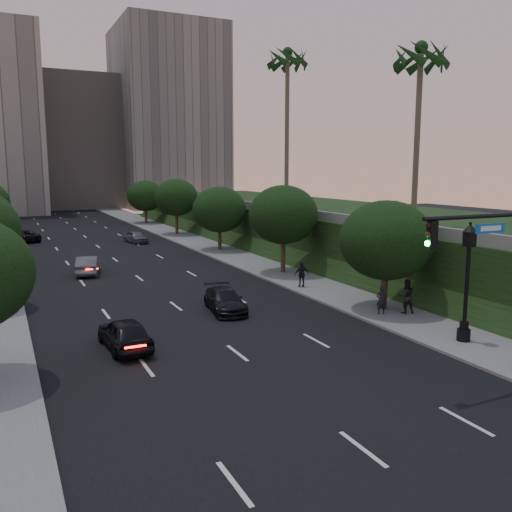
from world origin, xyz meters
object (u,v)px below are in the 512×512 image
sedan_mid_left (88,265)px  sedan_far_right (136,237)px  sedan_near_right (225,300)px  sedan_near_left (125,333)px  traffic_signal_mast (510,285)px  pedestrian_a (381,300)px  pedestrian_b (406,296)px  pedestrian_c (302,274)px  street_lamp (466,288)px  sedan_far_left (24,236)px

sedan_mid_left → sedan_far_right: size_ratio=1.11×
sedan_mid_left → sedan_far_right: (7.33, 15.86, -0.05)m
sedan_near_right → sedan_far_right: sedan_far_right is taller
sedan_near_left → sedan_mid_left: size_ratio=0.98×
sedan_near_left → sedan_near_right: 7.60m
traffic_signal_mast → sedan_near_left: size_ratio=1.67×
traffic_signal_mast → sedan_mid_left: traffic_signal_mast is taller
sedan_near_left → sedan_far_right: sedan_near_left is taller
pedestrian_a → pedestrian_b: (1.35, -0.40, 0.17)m
pedestrian_b → pedestrian_c: bearing=-59.5°
traffic_signal_mast → sedan_mid_left: bearing=111.5°
sedan_mid_left → sedan_far_right: 17.47m
sedan_near_right → pedestrian_c: (6.79, 3.10, 0.35)m
street_lamp → pedestrian_c: (-0.94, 13.06, -1.65)m
sedan_far_left → sedan_mid_left: bearing=81.2°
pedestrian_b → sedan_far_right: bearing=-61.3°
sedan_near_left → pedestrian_a: 13.67m
street_lamp → sedan_mid_left: 27.81m
sedan_mid_left → pedestrian_c: 16.64m
pedestrian_a → sedan_near_left: bearing=13.0°
traffic_signal_mast → sedan_mid_left: size_ratio=1.63×
pedestrian_b → traffic_signal_mast: bearing=90.8°
traffic_signal_mast → sedan_near_right: traffic_signal_mast is taller
sedan_mid_left → pedestrian_a: 22.91m
street_lamp → sedan_near_right: street_lamp is taller
sedan_near_left → pedestrian_c: pedestrian_c is taller
pedestrian_a → sedan_far_left: bearing=-53.0°
sedan_near_right → sedan_far_right: size_ratio=1.13×
street_lamp → sedan_near_right: bearing=127.8°
sedan_near_right → pedestrian_b: pedestrian_b is taller
street_lamp → sedan_near_left: (-14.17, 5.93, -1.92)m
pedestrian_a → pedestrian_c: pedestrian_c is taller
sedan_near_right → sedan_far_right: (2.01, 30.39, 0.03)m
sedan_far_left → pedestrian_b: pedestrian_b is taller
sedan_far_left → traffic_signal_mast: bearing=88.4°
sedan_far_left → pedestrian_a: bearing=93.5°
sedan_near_left → sedan_far_left: size_ratio=0.89×
sedan_far_left → sedan_far_right: size_ratio=1.22×
sedan_near_left → sedan_far_left: 40.46m
street_lamp → sedan_far_right: street_lamp is taller
street_lamp → sedan_far_right: (-5.71, 40.35, -1.97)m
traffic_signal_mast → pedestrian_c: 17.07m
sedan_near_right → pedestrian_a: size_ratio=2.84×
traffic_signal_mast → street_lamp: traffic_signal_mast is taller
pedestrian_a → pedestrian_c: bearing=-71.2°
sedan_mid_left → sedan_far_left: 22.12m
pedestrian_b → sedan_near_right: bearing=-12.4°
street_lamp → pedestrian_a: size_ratio=3.64×
sedan_far_left → pedestrian_b: bearing=94.9°
pedestrian_a → pedestrian_b: pedestrian_b is taller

